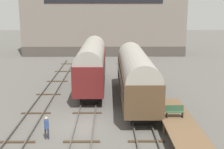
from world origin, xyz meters
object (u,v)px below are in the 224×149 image
(train_car_maroon, at_px, (92,62))
(train_car_brown, at_px, (136,74))
(person_worker, at_px, (47,126))
(bench, at_px, (175,111))

(train_car_maroon, distance_m, train_car_brown, 7.26)
(train_car_maroon, relative_size, train_car_brown, 1.01)
(train_car_brown, height_order, person_worker, train_car_brown)
(train_car_brown, distance_m, bench, 7.70)
(person_worker, bearing_deg, bench, 9.23)
(train_car_maroon, xyz_separation_m, train_car_brown, (4.57, -5.64, -0.16))
(train_car_brown, bearing_deg, person_worker, -129.12)
(train_car_brown, bearing_deg, bench, -71.79)
(train_car_maroon, relative_size, person_worker, 9.26)
(train_car_brown, xyz_separation_m, bench, (2.37, -7.20, -1.34))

